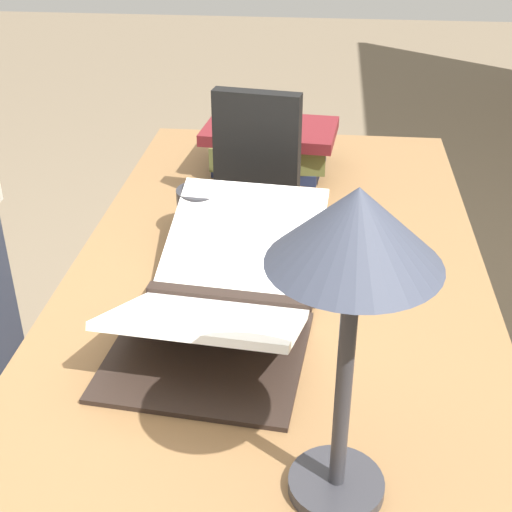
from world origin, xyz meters
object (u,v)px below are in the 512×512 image
open_book (228,287)px  coffee_mug (201,212)px  reading_lamp (354,256)px  book_stack_tall (270,146)px  book_standing_upright (257,150)px

open_book → coffee_mug: bearing=-154.9°
reading_lamp → coffee_mug: bearing=-156.8°
book_stack_tall → coffee_mug: size_ratio=2.61×
open_book → book_stack_tall: size_ratio=1.87×
open_book → coffee_mug: (-0.24, -0.09, 0.01)m
book_standing_upright → reading_lamp: size_ratio=0.63×
book_stack_tall → open_book: bearing=-1.9°
book_stack_tall → reading_lamp: bearing=9.5°
open_book → coffee_mug: size_ratio=4.87×
open_book → book_stack_tall: open_book is taller
book_standing_upright → coffee_mug: (0.14, -0.09, -0.07)m
reading_lamp → coffee_mug: reading_lamp is taller
open_book → coffee_mug: 0.25m
open_book → book_standing_upright: book_standing_upright is taller
book_stack_tall → reading_lamp: 0.99m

